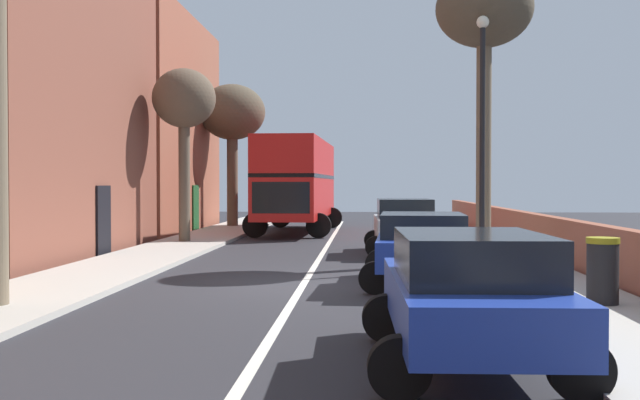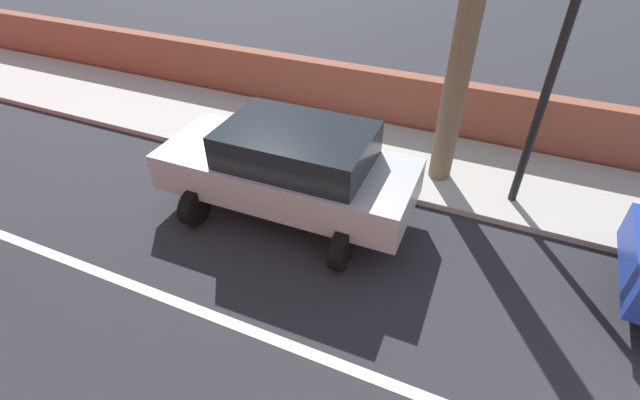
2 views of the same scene
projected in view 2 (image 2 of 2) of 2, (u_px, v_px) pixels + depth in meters
parked_car_silver_right_2 at (289, 167)px, 7.48m from camera, size 2.45×4.32×1.69m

